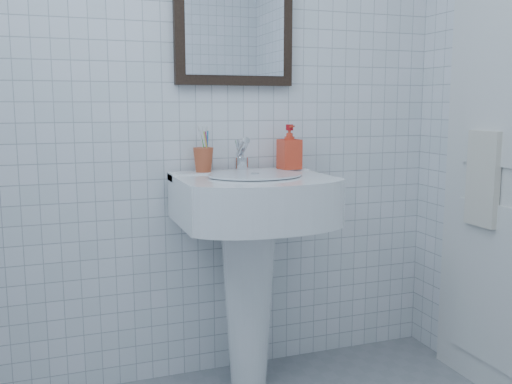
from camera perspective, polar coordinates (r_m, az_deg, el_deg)
name	(u,v)px	position (r m, az deg, el deg)	size (l,w,h in m)	color
wall_back	(195,83)	(2.37, -6.09, 10.82)	(2.20, 0.02, 2.50)	white
washbasin	(250,246)	(2.28, -0.57, -5.39)	(0.58, 0.43, 0.90)	white
faucet	(242,158)	(2.33, -1.45, 3.47)	(0.06, 0.12, 0.14)	silver
toothbrush_cup	(203,160)	(2.31, -5.29, 3.23)	(0.08, 0.08, 0.10)	#B44B2B
soap_dispenser	(289,147)	(2.40, 3.36, 4.51)	(0.08, 0.09, 0.18)	red
wall_mirror	(234,8)	(2.43, -2.18, 17.93)	(0.50, 0.04, 0.62)	black
towel_ring	(490,133)	(2.43, 22.33, 5.45)	(0.18, 0.18, 0.01)	silver
hand_towel	(483,179)	(2.43, 21.74, 1.23)	(0.03, 0.16, 0.38)	beige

